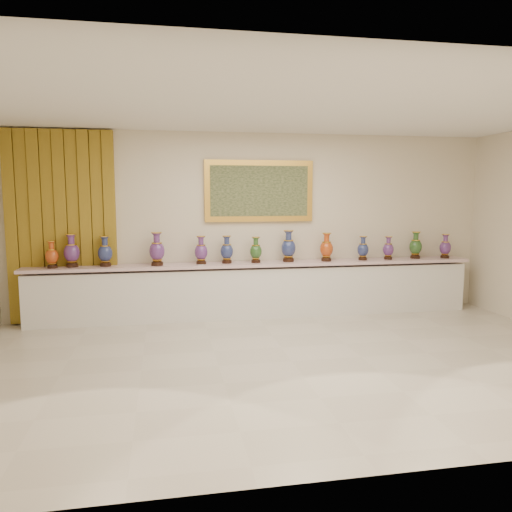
{
  "coord_description": "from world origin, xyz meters",
  "views": [
    {
      "loc": [
        -1.49,
        -5.64,
        2.01
      ],
      "look_at": [
        -0.13,
        1.7,
        1.08
      ],
      "focal_mm": 35.0,
      "sensor_mm": 36.0,
      "label": 1
    }
  ],
  "objects": [
    {
      "name": "ground",
      "position": [
        0.0,
        0.0,
        0.0
      ],
      "size": [
        8.0,
        8.0,
        0.0
      ],
      "primitive_type": "plane",
      "color": "beige",
      "rests_on": "ground"
    },
    {
      "name": "label_card",
      "position": [
        -0.92,
        2.13,
        0.9
      ],
      "size": [
        0.1,
        0.06,
        0.0
      ],
      "primitive_type": "cube",
      "color": "white",
      "rests_on": "counter"
    },
    {
      "name": "vase_0",
      "position": [
        -3.15,
        2.22,
        1.09
      ],
      "size": [
        0.21,
        0.21,
        0.41
      ],
      "rotation": [
        0.0,
        0.0,
        -0.13
      ],
      "color": "black",
      "rests_on": "counter"
    },
    {
      "name": "vase_9",
      "position": [
        1.81,
        2.23,
        1.08
      ],
      "size": [
        0.21,
        0.21,
        0.4
      ],
      "rotation": [
        0.0,
        0.0,
        0.13
      ],
      "color": "black",
      "rests_on": "counter"
    },
    {
      "name": "vase_2",
      "position": [
        -2.38,
        2.26,
        1.11
      ],
      "size": [
        0.24,
        0.24,
        0.47
      ],
      "rotation": [
        0.0,
        0.0,
        -0.11
      ],
      "color": "black",
      "rests_on": "counter"
    },
    {
      "name": "vase_3",
      "position": [
        -1.6,
        2.21,
        1.13
      ],
      "size": [
        0.29,
        0.29,
        0.52
      ],
      "rotation": [
        0.0,
        0.0,
        -0.26
      ],
      "color": "black",
      "rests_on": "counter"
    },
    {
      "name": "vase_8",
      "position": [
        1.16,
        2.22,
        1.11
      ],
      "size": [
        0.28,
        0.28,
        0.47
      ],
      "rotation": [
        0.0,
        0.0,
        0.35
      ],
      "color": "black",
      "rests_on": "counter"
    },
    {
      "name": "vase_10",
      "position": [
        2.27,
        2.24,
        1.08
      ],
      "size": [
        0.2,
        0.2,
        0.39
      ],
      "rotation": [
        0.0,
        0.0,
        -0.08
      ],
      "color": "black",
      "rests_on": "counter"
    },
    {
      "name": "room",
      "position": [
        -2.53,
        2.44,
        1.59
      ],
      "size": [
        8.0,
        8.0,
        8.0
      ],
      "color": "beige",
      "rests_on": "ground"
    },
    {
      "name": "vase_5",
      "position": [
        -0.5,
        2.27,
        1.1
      ],
      "size": [
        0.27,
        0.27,
        0.44
      ],
      "rotation": [
        0.0,
        0.0,
        0.4
      ],
      "color": "black",
      "rests_on": "counter"
    },
    {
      "name": "counter",
      "position": [
        0.0,
        2.27,
        0.44
      ],
      "size": [
        7.28,
        0.48,
        0.9
      ],
      "color": "white",
      "rests_on": "ground"
    },
    {
      "name": "vase_7",
      "position": [
        0.53,
        2.28,
        1.13
      ],
      "size": [
        0.31,
        0.31,
        0.52
      ],
      "rotation": [
        0.0,
        0.0,
        -0.4
      ],
      "color": "black",
      "rests_on": "counter"
    },
    {
      "name": "vase_11",
      "position": [
        2.79,
        2.28,
        1.11
      ],
      "size": [
        0.26,
        0.26,
        0.46
      ],
      "rotation": [
        0.0,
        0.0,
        0.24
      ],
      "color": "black",
      "rests_on": "counter"
    },
    {
      "name": "vase_6",
      "position": [
        -0.03,
        2.25,
        1.09
      ],
      "size": [
        0.22,
        0.22,
        0.42
      ],
      "rotation": [
        0.0,
        0.0,
        -0.13
      ],
      "color": "black",
      "rests_on": "counter"
    },
    {
      "name": "vase_4",
      "position": [
        -0.91,
        2.24,
        1.1
      ],
      "size": [
        0.26,
        0.26,
        0.45
      ],
      "rotation": [
        0.0,
        0.0,
        0.32
      ],
      "color": "black",
      "rests_on": "counter"
    },
    {
      "name": "vase_12",
      "position": [
        3.32,
        2.22,
        1.09
      ],
      "size": [
        0.23,
        0.23,
        0.42
      ],
      "rotation": [
        0.0,
        0.0,
        -0.22
      ],
      "color": "black",
      "rests_on": "counter"
    },
    {
      "name": "vase_1",
      "position": [
        -2.88,
        2.28,
        1.13
      ],
      "size": [
        0.28,
        0.28,
        0.51
      ],
      "rotation": [
        0.0,
        0.0,
        0.21
      ],
      "color": "black",
      "rests_on": "counter"
    }
  ]
}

